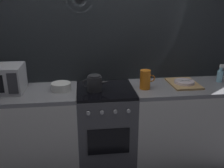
# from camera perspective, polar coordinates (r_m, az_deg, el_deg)

# --- Properties ---
(ground_plane) EXTENTS (8.00, 8.00, 0.00)m
(ground_plane) POSITION_cam_1_polar(r_m,az_deg,el_deg) (3.05, -1.39, -17.21)
(ground_plane) COLOR #2D2D33
(back_wall) EXTENTS (3.60, 0.05, 2.40)m
(back_wall) POSITION_cam_1_polar(r_m,az_deg,el_deg) (2.85, -2.23, 6.81)
(back_wall) COLOR gray
(back_wall) RESTS_ON ground_plane
(counter_left) EXTENTS (1.20, 0.60, 0.90)m
(counter_left) POSITION_cam_1_polar(r_m,az_deg,el_deg) (2.87, -19.91, -10.25)
(counter_left) COLOR silver
(counter_left) RESTS_ON ground_plane
(stove_unit) EXTENTS (0.60, 0.63, 0.90)m
(stove_unit) POSITION_cam_1_polar(r_m,az_deg,el_deg) (2.80, -1.46, -9.78)
(stove_unit) COLOR #4C4C51
(stove_unit) RESTS_ON ground_plane
(counter_right) EXTENTS (1.20, 0.60, 0.90)m
(counter_right) POSITION_cam_1_polar(r_m,az_deg,el_deg) (3.02, 16.01, -8.39)
(counter_right) COLOR silver
(counter_right) RESTS_ON ground_plane
(microwave) EXTENTS (0.46, 0.35, 0.27)m
(microwave) POSITION_cam_1_polar(r_m,az_deg,el_deg) (2.74, -24.28, 1.09)
(microwave) COLOR #B2B2B7
(microwave) RESTS_ON counter_left
(kettle) EXTENTS (0.28, 0.15, 0.17)m
(kettle) POSITION_cam_1_polar(r_m,az_deg,el_deg) (2.54, -3.99, 0.19)
(kettle) COLOR #262628
(kettle) RESTS_ON stove_unit
(mixing_bowl) EXTENTS (0.20, 0.20, 0.08)m
(mixing_bowl) POSITION_cam_1_polar(r_m,az_deg,el_deg) (2.62, -11.55, -0.59)
(mixing_bowl) COLOR silver
(mixing_bowl) RESTS_ON counter_left
(pitcher) EXTENTS (0.16, 0.11, 0.20)m
(pitcher) POSITION_cam_1_polar(r_m,az_deg,el_deg) (2.62, 7.62, 1.04)
(pitcher) COLOR orange
(pitcher) RESTS_ON counter_right
(dish_pile) EXTENTS (0.30, 0.40, 0.06)m
(dish_pile) POSITION_cam_1_polar(r_m,az_deg,el_deg) (2.85, 16.07, 0.23)
(dish_pile) COLOR tan
(dish_pile) RESTS_ON counter_right
(spray_bottle) EXTENTS (0.08, 0.06, 0.20)m
(spray_bottle) POSITION_cam_1_polar(r_m,az_deg,el_deg) (3.07, 23.45, 1.89)
(spray_bottle) COLOR #8CCCE5
(spray_bottle) RESTS_ON counter_right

